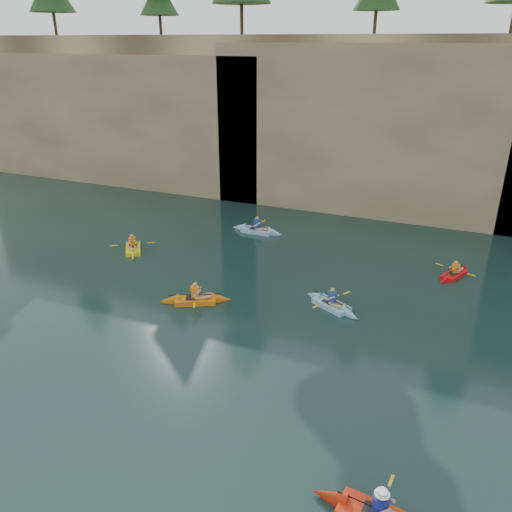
% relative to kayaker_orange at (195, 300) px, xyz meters
% --- Properties ---
extents(ground, '(160.00, 160.00, 0.00)m').
position_rel_kayaker_orange_xyz_m(ground, '(3.85, -6.52, -0.15)').
color(ground, black).
rests_on(ground, ground).
extents(cliff, '(70.00, 16.00, 12.00)m').
position_rel_kayaker_orange_xyz_m(cliff, '(3.85, 23.48, 5.85)').
color(cliff, tan).
rests_on(cliff, ground).
extents(cliff_slab_west, '(26.00, 2.40, 10.56)m').
position_rel_kayaker_orange_xyz_m(cliff_slab_west, '(-16.15, 16.08, 5.13)').
color(cliff_slab_west, tan).
rests_on(cliff_slab_west, ground).
extents(cliff_slab_center, '(24.00, 2.40, 11.40)m').
position_rel_kayaker_orange_xyz_m(cliff_slab_center, '(5.85, 16.08, 5.55)').
color(cliff_slab_center, tan).
rests_on(cliff_slab_center, ground).
extents(sea_cave_west, '(4.50, 1.00, 4.00)m').
position_rel_kayaker_orange_xyz_m(sea_cave_west, '(-14.15, 15.43, 1.85)').
color(sea_cave_west, black).
rests_on(sea_cave_west, ground).
extents(sea_cave_center, '(3.50, 1.00, 3.20)m').
position_rel_kayaker_orange_xyz_m(sea_cave_center, '(-0.15, 15.43, 1.45)').
color(sea_cave_center, black).
rests_on(sea_cave_center, ground).
extents(kayaker_orange, '(3.29, 2.24, 1.26)m').
position_rel_kayaker_orange_xyz_m(kayaker_orange, '(0.00, 0.00, 0.00)').
color(kayaker_orange, orange).
rests_on(kayaker_orange, ground).
extents(kayaker_ltblue_near, '(3.10, 2.18, 1.23)m').
position_rel_kayaker_orange_xyz_m(kayaker_ltblue_near, '(5.92, 1.97, -0.00)').
color(kayaker_ltblue_near, '#7EB9D3').
rests_on(kayaker_ltblue_near, ground).
extents(kayaker_red_far, '(2.00, 2.94, 1.07)m').
position_rel_kayaker_orange_xyz_m(kayaker_red_far, '(10.89, 7.58, -0.02)').
color(kayaker_red_far, red).
rests_on(kayaker_red_far, ground).
extents(kayaker_yellow, '(2.40, 2.98, 1.27)m').
position_rel_kayaker_orange_xyz_m(kayaker_yellow, '(-6.32, 4.03, 0.00)').
color(kayaker_yellow, yellow).
rests_on(kayaker_yellow, ground).
extents(kayaker_ltblue_mid, '(3.46, 2.57, 1.32)m').
position_rel_kayaker_orange_xyz_m(kayaker_ltblue_mid, '(-0.88, 9.51, 0.01)').
color(kayaker_ltblue_mid, '#84ACDD').
rests_on(kayaker_ltblue_mid, ground).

